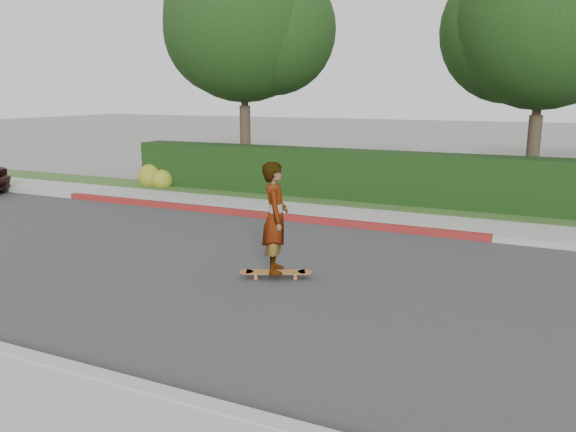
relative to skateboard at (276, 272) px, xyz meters
name	(u,v)px	position (x,y,z in m)	size (l,w,h in m)	color
ground	(399,296)	(2.13, 0.05, -0.11)	(120.00, 120.00, 0.00)	slate
road	(399,296)	(2.13, 0.05, -0.10)	(60.00, 8.00, 0.01)	#2D2D30
curb_near	(288,431)	(2.13, -4.05, -0.03)	(60.00, 0.20, 0.15)	#9E9E99
curb_far	(445,234)	(2.13, 4.15, -0.03)	(60.00, 0.20, 0.15)	#9E9E99
curb_red_section	(247,213)	(-2.87, 4.15, -0.03)	(12.00, 0.21, 0.15)	maroon
sidewalk_far	(452,226)	(2.13, 5.05, -0.05)	(60.00, 1.60, 0.12)	gray
planting_strip	(462,213)	(2.13, 6.65, -0.06)	(60.00, 1.60, 0.10)	#2D4C1E
hedge	(359,177)	(-0.87, 7.25, 0.64)	(15.00, 1.00, 1.50)	black
flowering_shrub	(155,178)	(-7.88, 6.79, 0.22)	(1.40, 1.00, 0.90)	#2D4C19
tree_left	(246,26)	(-5.39, 8.74, 5.15)	(5.99, 5.21, 8.00)	#33261C
tree_center	(544,26)	(3.61, 9.24, 4.79)	(5.66, 4.84, 7.44)	#33261C
skateboard	(276,272)	(0.00, 0.00, 0.00)	(1.24, 0.74, 0.12)	#AE542F
skateboarder	(275,218)	(0.00, 0.00, 0.96)	(0.69, 0.45, 1.88)	white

